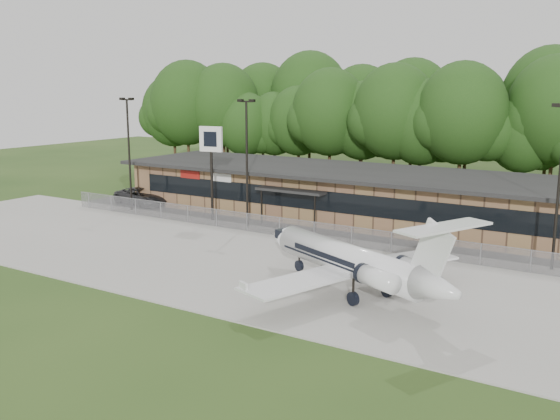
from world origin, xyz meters
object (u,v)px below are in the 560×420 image
Objects in this scene: terminal at (344,193)px; business_jet at (354,263)px; suv at (142,196)px; pole_sign at (211,149)px.

terminal is 20.66m from business_jet.
business_jet is 31.55m from suv.
suv is at bearing -165.20° from terminal.
business_jet is (9.62, -18.28, -0.32)m from terminal.
suv is 11.64m from pole_sign.
terminal is 5.14× the size of pole_sign.
pole_sign is (10.17, -2.13, 5.25)m from suv.
business_jet is at bearing -38.69° from pole_sign.
business_jet is 21.95m from pole_sign.
suv is at bearing 160.64° from pole_sign.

